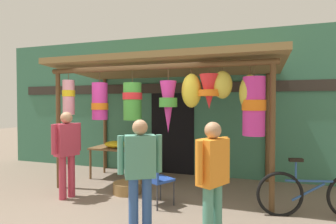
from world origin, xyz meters
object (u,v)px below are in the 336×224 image
at_px(wicker_basket_by_table, 127,188).
at_px(vendor_in_orange, 213,173).
at_px(folding_chair, 155,177).
at_px(flower_heap_on_table, 117,144).
at_px(shopper_by_bananas, 67,148).
at_px(passerby_at_right, 140,167).
at_px(parked_bicycle, 315,194).
at_px(display_table, 121,151).

height_order(wicker_basket_by_table, vendor_in_orange, vendor_in_orange).
xyz_separation_m(folding_chair, vendor_in_orange, (1.11, -0.97, 0.38)).
xyz_separation_m(flower_heap_on_table, shopper_by_bananas, (-0.24, -1.46, 0.14)).
xyz_separation_m(folding_chair, passerby_at_right, (0.15, -0.96, 0.39)).
height_order(folding_chair, vendor_in_orange, vendor_in_orange).
xyz_separation_m(flower_heap_on_table, folding_chair, (1.45, -1.33, -0.29)).
height_order(wicker_basket_by_table, shopper_by_bananas, shopper_by_bananas).
height_order(parked_bicycle, vendor_in_orange, vendor_in_orange).
relative_size(flower_heap_on_table, folding_chair, 0.72).
relative_size(flower_heap_on_table, vendor_in_orange, 0.40).
relative_size(flower_heap_on_table, shopper_by_bananas, 0.38).
relative_size(display_table, vendor_in_orange, 0.91).
distance_m(flower_heap_on_table, vendor_in_orange, 3.44).
distance_m(parked_bicycle, passerby_at_right, 2.72).
xyz_separation_m(flower_heap_on_table, wicker_basket_by_table, (0.68, -0.87, -0.69)).
bearing_deg(parked_bicycle, flower_heap_on_table, 165.80).
bearing_deg(wicker_basket_by_table, shopper_by_bananas, -147.26).
distance_m(wicker_basket_by_table, parked_bicycle, 3.25).
height_order(flower_heap_on_table, folding_chair, flower_heap_on_table).
height_order(folding_chair, shopper_by_bananas, shopper_by_bananas).
bearing_deg(folding_chair, parked_bicycle, 7.93).
bearing_deg(folding_chair, passerby_at_right, -81.40).
bearing_deg(vendor_in_orange, passerby_at_right, 179.49).
height_order(folding_chair, wicker_basket_by_table, folding_chair).
bearing_deg(parked_bicycle, wicker_basket_by_table, 177.81).
distance_m(wicker_basket_by_table, shopper_by_bananas, 1.37).
xyz_separation_m(display_table, wicker_basket_by_table, (0.61, -0.94, -0.54)).
relative_size(folding_chair, parked_bicycle, 0.49).
relative_size(folding_chair, wicker_basket_by_table, 1.57).
bearing_deg(vendor_in_orange, flower_heap_on_table, 138.02).
bearing_deg(vendor_in_orange, folding_chair, 138.90).
bearing_deg(passerby_at_right, wicker_basket_by_table, 122.68).
relative_size(vendor_in_orange, passerby_at_right, 0.99).
xyz_separation_m(display_table, vendor_in_orange, (2.49, -2.38, 0.24)).
height_order(flower_heap_on_table, parked_bicycle, parked_bicycle).
bearing_deg(vendor_in_orange, parked_bicycle, 44.00).
xyz_separation_m(folding_chair, shopper_by_bananas, (-1.69, -0.12, 0.43)).
distance_m(folding_chair, parked_bicycle, 2.50).
bearing_deg(wicker_basket_by_table, parked_bicycle, -2.19).
relative_size(wicker_basket_by_table, passerby_at_right, 0.35).
xyz_separation_m(vendor_in_orange, shopper_by_bananas, (-2.80, 0.85, 0.05)).
distance_m(display_table, flower_heap_on_table, 0.18).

